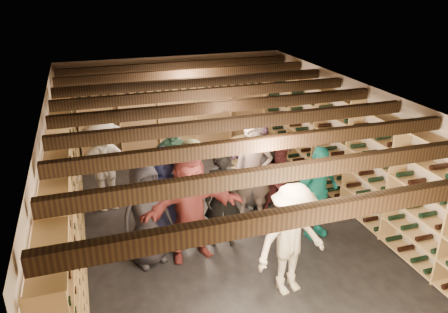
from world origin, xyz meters
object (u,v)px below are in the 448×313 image
(person_8, at_px, (281,180))
(person_7, at_px, (253,174))
(person_1, at_px, (223,198))
(person_6, at_px, (166,197))
(person_2, at_px, (195,189))
(person_0, at_px, (146,215))
(person_5, at_px, (190,208))
(person_9, at_px, (105,165))
(person_4, at_px, (316,193))
(person_3, at_px, (292,240))
(person_12, at_px, (256,170))
(crate_stack_left, at_px, (183,186))
(crate_stack_right, at_px, (243,150))
(person_10, at_px, (173,162))
(crate_loose, at_px, (234,173))
(person_11, at_px, (258,154))

(person_8, bearing_deg, person_7, 178.55)
(person_1, bearing_deg, person_6, 174.01)
(person_2, xyz_separation_m, person_7, (1.10, 0.14, 0.06))
(person_0, distance_m, person_5, 0.68)
(person_1, distance_m, person_9, 2.53)
(person_1, bearing_deg, person_8, 33.70)
(person_1, bearing_deg, person_4, 2.46)
(person_3, bearing_deg, person_5, 122.52)
(person_1, xyz_separation_m, person_5, (-0.60, -0.19, 0.04))
(person_0, bearing_deg, person_2, 9.89)
(person_2, bearing_deg, person_12, 14.73)
(person_0, relative_size, person_4, 1.02)
(person_5, distance_m, person_12, 2.03)
(crate_stack_left, height_order, person_3, person_3)
(crate_stack_right, xyz_separation_m, person_10, (-1.95, -1.22, 0.47))
(crate_stack_right, height_order, person_12, person_12)
(person_3, bearing_deg, crate_stack_right, 67.97)
(crate_loose, xyz_separation_m, person_3, (-0.50, -3.84, 0.77))
(person_9, bearing_deg, person_5, -61.53)
(crate_stack_left, height_order, person_6, person_6)
(person_7, distance_m, person_11, 1.42)
(person_3, height_order, person_7, person_7)
(person_2, distance_m, person_7, 1.11)
(person_12, bearing_deg, crate_loose, 89.85)
(crate_loose, bearing_deg, person_10, -158.48)
(person_1, distance_m, person_10, 1.87)
(person_2, height_order, person_9, person_9)
(person_10, bearing_deg, person_12, -20.07)
(crate_loose, bearing_deg, person_1, -113.42)
(person_4, xyz_separation_m, person_11, (-0.21, 2.06, -0.08))
(crate_stack_left, bearing_deg, person_1, -81.23)
(person_5, height_order, person_9, person_9)
(crate_stack_right, relative_size, person_8, 0.45)
(person_8, bearing_deg, person_1, -156.90)
(person_7, bearing_deg, person_9, 173.75)
(person_5, relative_size, person_7, 0.94)
(person_11, bearing_deg, person_9, 176.96)
(person_7, distance_m, person_8, 0.59)
(person_3, bearing_deg, person_7, 74.22)
(person_3, xyz_separation_m, person_8, (0.76, 1.97, -0.10))
(crate_stack_right, bearing_deg, person_4, -88.50)
(crate_stack_left, bearing_deg, person_11, -0.00)
(person_0, xyz_separation_m, person_1, (1.28, 0.12, 0.01))
(person_6, height_order, person_10, person_6)
(person_6, bearing_deg, person_4, -6.11)
(person_7, bearing_deg, person_8, 18.39)
(person_2, bearing_deg, person_6, -174.72)
(crate_loose, distance_m, person_12, 1.53)
(person_1, height_order, person_2, person_2)
(person_1, bearing_deg, person_12, 57.29)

